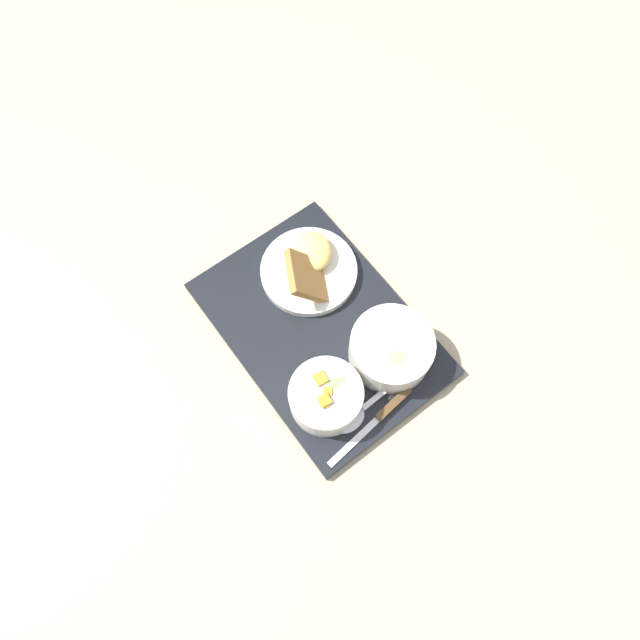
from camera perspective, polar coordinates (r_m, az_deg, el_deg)
The scene contains 7 objects.
ground_plane at distance 0.99m, azimuth 0.00°, elevation -0.97°, with size 4.00×4.00×0.00m, color tan.
serving_tray at distance 0.98m, azimuth 0.00°, elevation -0.82°, with size 0.43×0.30×0.01m.
bowl_salad at distance 0.90m, azimuth 0.60°, elevation -7.64°, with size 0.12×0.12×0.07m.
bowl_soup at distance 0.93m, azimuth 7.14°, elevation -2.82°, with size 0.14×0.14×0.06m.
plate_main at distance 1.00m, azimuth -1.05°, elevation 5.27°, with size 0.17×0.17×0.08m.
knife at distance 0.93m, azimuth 6.46°, elevation -9.18°, with size 0.02×0.18×0.01m.
spoon at distance 0.93m, azimuth 4.09°, elevation -9.02°, with size 0.04×0.16×0.01m.
Camera 1 is at (-0.28, 0.22, 0.92)m, focal length 32.00 mm.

